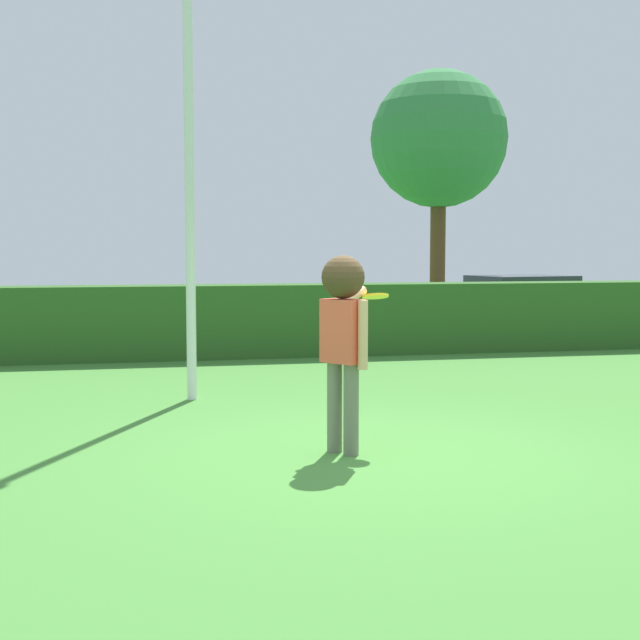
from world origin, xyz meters
TOP-DOWN VIEW (x-y plane):
  - ground_plane at (0.00, 0.00)m, footprint 60.00×60.00m
  - person at (-0.21, 0.05)m, footprint 0.57×0.80m
  - frisbee at (0.21, 0.48)m, footprint 0.26×0.26m
  - lamppost at (-1.38, 3.24)m, footprint 0.24×0.24m
  - hedge_row at (0.00, 7.46)m, footprint 26.37×0.90m
  - parked_car_silver at (6.77, 11.27)m, footprint 4.45×2.48m
  - oak_tree at (5.39, 13.22)m, footprint 3.39×3.39m

SIDE VIEW (x-z plane):
  - ground_plane at x=0.00m, z-range 0.00..0.00m
  - hedge_row at x=0.00m, z-range 0.00..1.25m
  - parked_car_silver at x=6.77m, z-range 0.06..1.31m
  - person at x=-0.21m, z-range 0.30..2.12m
  - frisbee at x=0.21m, z-range 1.38..1.46m
  - lamppost at x=-1.38m, z-range 0.32..6.75m
  - oak_tree at x=5.39m, z-range 1.40..7.68m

